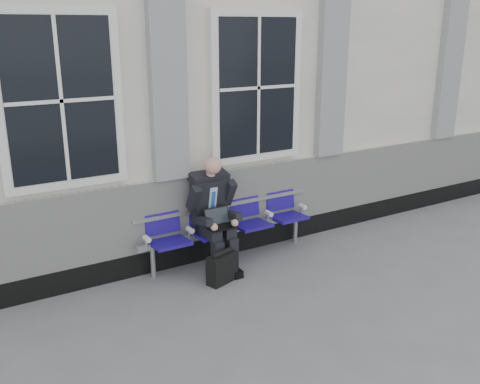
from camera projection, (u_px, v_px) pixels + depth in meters
ground at (296, 295)px, 6.26m from camera, size 70.00×70.00×0.00m
station_building at (168, 78)px, 8.43m from camera, size 14.40×4.40×4.49m
bench at (228, 220)px, 7.10m from camera, size 2.60×0.47×0.91m
businessman at (213, 209)px, 6.77m from camera, size 0.60×0.81×1.47m
briefcase at (222, 268)px, 6.53m from camera, size 0.44×0.29×0.42m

